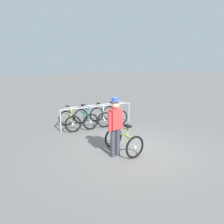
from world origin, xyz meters
name	(u,v)px	position (x,y,z in m)	size (l,w,h in m)	color
ground_plane	(132,149)	(0.00, 0.00, 0.00)	(80.00, 80.00, 0.00)	#605E5B
bike_rack_rail	(97,111)	(0.00, 2.94, 0.66)	(3.20, 0.27, 0.88)	#99999E
racked_bike_lime	(69,120)	(-1.17, 3.04, 0.37)	(0.66, 1.08, 0.97)	black
racked_bike_teal	(85,118)	(-0.47, 3.09, 0.37)	(0.74, 1.15, 0.97)	black
racked_bike_white	(101,116)	(0.23, 3.14, 0.37)	(0.71, 1.14, 0.98)	black
racked_bike_orange	(115,114)	(0.93, 3.18, 0.37)	(0.76, 1.16, 0.97)	black
featured_bicycle	(121,136)	(-0.38, 0.02, 0.49)	(0.86, 1.25, 1.09)	black
person_with_featured_bike	(115,125)	(-0.69, -0.22, 0.95)	(0.51, 0.32, 1.72)	#383842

